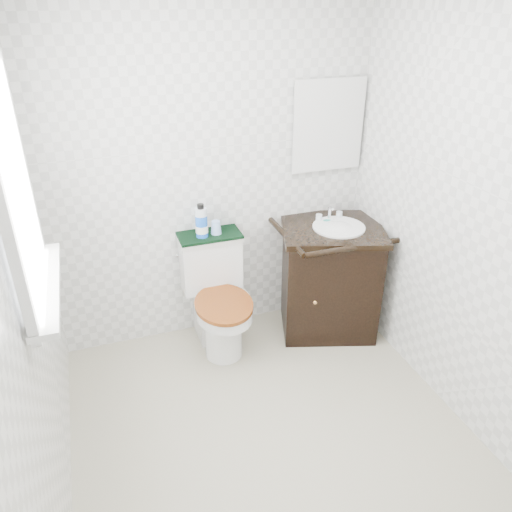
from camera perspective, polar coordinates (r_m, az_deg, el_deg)
floor at (r=3.03m, az=2.13°, el=-20.10°), size 2.40×2.40×0.00m
wall_back at (r=3.34m, az=-5.04°, el=9.48°), size 2.40×0.00×2.40m
wall_front at (r=1.47m, az=21.39°, el=-20.43°), size 2.40×0.00×2.40m
wall_left at (r=2.18m, az=-25.46°, el=-3.97°), size 0.00×2.40×2.40m
wall_right at (r=2.85m, az=23.75°, el=3.81°), size 0.00×2.40×2.40m
window at (r=2.26m, az=-26.12°, el=6.97°), size 0.02×0.70×0.90m
mirror at (r=3.53m, az=8.22°, el=14.54°), size 0.50×0.02×0.60m
toilet at (r=3.49m, az=-4.51°, el=-5.16°), size 0.43×0.63×0.79m
vanity at (r=3.66m, az=8.37°, el=-2.21°), size 0.84×0.77×0.92m
trash_bin at (r=3.74m, az=-2.71°, el=-6.18°), size 0.23×0.20×0.31m
towel at (r=3.37m, az=-5.34°, el=2.39°), size 0.42×0.22×0.02m
mouthwash_bottle at (r=3.30m, az=-6.26°, el=3.89°), size 0.08×0.08×0.23m
cup at (r=3.35m, az=-4.60°, el=3.29°), size 0.07×0.07×0.09m
soap_bar at (r=3.55m, az=8.09°, el=4.04°), size 0.07×0.05×0.02m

